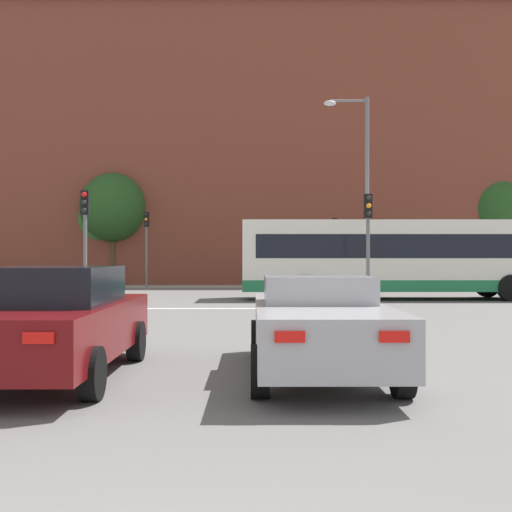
% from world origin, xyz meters
% --- Properties ---
extents(stop_line_strip, '(7.34, 0.30, 0.01)m').
position_xyz_m(stop_line_strip, '(0.00, 18.54, 0.00)').
color(stop_line_strip, silver).
rests_on(stop_line_strip, ground_plane).
extents(far_pavement, '(68.16, 2.50, 0.01)m').
position_xyz_m(far_pavement, '(0.00, 33.37, 0.01)').
color(far_pavement, gray).
rests_on(far_pavement, ground_plane).
extents(brick_civic_building, '(40.59, 15.40, 20.95)m').
position_xyz_m(brick_civic_building, '(-0.92, 43.28, 9.61)').
color(brick_civic_building, brown).
rests_on(brick_civic_building, ground_plane).
extents(car_saloon_left, '(2.02, 4.69, 1.55)m').
position_xyz_m(car_saloon_left, '(-2.01, 6.82, 0.79)').
color(car_saloon_left, '#600C0F').
rests_on(car_saloon_left, ground_plane).
extents(car_roadster_right, '(1.92, 4.77, 1.40)m').
position_xyz_m(car_roadster_right, '(1.70, 7.01, 0.72)').
color(car_roadster_right, '#9E9EA3').
rests_on(car_roadster_right, ground_plane).
extents(bus_crossing_lead, '(12.44, 2.70, 3.06)m').
position_xyz_m(bus_crossing_lead, '(6.60, 23.06, 1.65)').
color(bus_crossing_lead, silver).
rests_on(bus_crossing_lead, ground_plane).
extents(traffic_light_near_left, '(0.26, 0.31, 3.86)m').
position_xyz_m(traffic_light_near_left, '(-4.78, 19.12, 2.61)').
color(traffic_light_near_left, slate).
rests_on(traffic_light_near_left, ground_plane).
extents(traffic_light_far_right, '(0.26, 0.31, 3.76)m').
position_xyz_m(traffic_light_far_right, '(5.21, 32.56, 2.55)').
color(traffic_light_far_right, slate).
rests_on(traffic_light_far_right, ground_plane).
extents(traffic_light_far_left, '(0.26, 0.31, 4.07)m').
position_xyz_m(traffic_light_far_left, '(-4.94, 32.38, 2.74)').
color(traffic_light_far_left, slate).
rests_on(traffic_light_far_left, ground_plane).
extents(traffic_light_near_right, '(0.26, 0.31, 3.76)m').
position_xyz_m(traffic_light_near_right, '(4.61, 19.17, 2.55)').
color(traffic_light_near_right, slate).
rests_on(traffic_light_near_right, ground_plane).
extents(street_lamp_junction, '(1.82, 0.36, 8.07)m').
position_xyz_m(street_lamp_junction, '(5.10, 23.57, 4.83)').
color(street_lamp_junction, slate).
rests_on(street_lamp_junction, ground_plane).
extents(pedestrian_waiting, '(0.44, 0.32, 1.64)m').
position_xyz_m(pedestrian_waiting, '(4.06, 33.79, 0.96)').
color(pedestrian_waiting, black).
rests_on(pedestrian_waiting, ground_plane).
extents(tree_by_building, '(4.50, 4.50, 6.30)m').
position_xyz_m(tree_by_building, '(-8.32, 37.74, 3.93)').
color(tree_by_building, '#4C3823').
rests_on(tree_by_building, ground_plane).
extents(tree_kerbside, '(3.88, 3.88, 6.55)m').
position_xyz_m(tree_kerbside, '(15.71, 37.03, 4.49)').
color(tree_kerbside, '#4C3823').
rests_on(tree_kerbside, ground_plane).
extents(tree_distant, '(3.89, 3.89, 6.62)m').
position_xyz_m(tree_distant, '(-7.52, 35.91, 4.56)').
color(tree_distant, '#4C3823').
rests_on(tree_distant, ground_plane).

